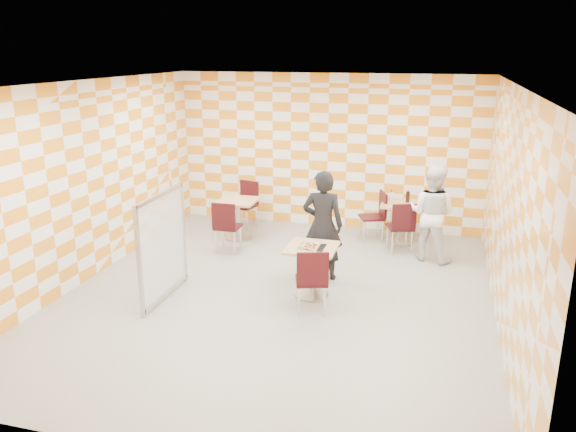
# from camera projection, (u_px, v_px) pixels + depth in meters

# --- Properties ---
(room_shell) EXTENTS (7.00, 7.00, 7.00)m
(room_shell) POSITION_uv_depth(u_px,v_px,m) (288.00, 186.00, 8.22)
(room_shell) COLOR #999993
(room_shell) RESTS_ON ground
(main_table) EXTENTS (0.70, 0.70, 0.75)m
(main_table) POSITION_uv_depth(u_px,v_px,m) (312.00, 262.00, 8.00)
(main_table) COLOR #DBB776
(main_table) RESTS_ON ground
(second_table) EXTENTS (0.70, 0.70, 0.75)m
(second_table) POSITION_uv_depth(u_px,v_px,m) (401.00, 216.00, 10.22)
(second_table) COLOR #DBB776
(second_table) RESTS_ON ground
(empty_table) EXTENTS (0.70, 0.70, 0.75)m
(empty_table) POSITION_uv_depth(u_px,v_px,m) (238.00, 212.00, 10.45)
(empty_table) COLOR #DBB776
(empty_table) RESTS_ON ground
(chair_main_front) EXTENTS (0.53, 0.53, 0.92)m
(chair_main_front) POSITION_uv_depth(u_px,v_px,m) (312.00, 277.00, 7.40)
(chair_main_front) COLOR black
(chair_main_front) RESTS_ON ground
(chair_second_front) EXTENTS (0.54, 0.55, 0.92)m
(chair_second_front) POSITION_uv_depth(u_px,v_px,m) (402.00, 224.00, 9.65)
(chair_second_front) COLOR black
(chair_second_front) RESTS_ON ground
(chair_second_side) EXTENTS (0.56, 0.55, 0.92)m
(chair_second_side) POSITION_uv_depth(u_px,v_px,m) (377.00, 212.00, 10.32)
(chair_second_side) COLOR black
(chair_second_side) RESTS_ON ground
(chair_empty_near) EXTENTS (0.43, 0.44, 0.92)m
(chair_empty_near) POSITION_uv_depth(u_px,v_px,m) (226.00, 223.00, 9.68)
(chair_empty_near) COLOR black
(chair_empty_near) RESTS_ON ground
(chair_empty_far) EXTENTS (0.51, 0.52, 0.92)m
(chair_empty_far) POSITION_uv_depth(u_px,v_px,m) (247.00, 200.00, 11.13)
(chair_empty_far) COLOR black
(chair_empty_far) RESTS_ON ground
(partition) EXTENTS (0.08, 1.38, 1.55)m
(partition) POSITION_uv_depth(u_px,v_px,m) (163.00, 246.00, 7.85)
(partition) COLOR white
(partition) RESTS_ON ground
(man_dark) EXTENTS (0.66, 0.46, 1.71)m
(man_dark) POSITION_uv_depth(u_px,v_px,m) (323.00, 225.00, 8.54)
(man_dark) COLOR black
(man_dark) RESTS_ON ground
(man_white) EXTENTS (0.94, 0.83, 1.62)m
(man_white) POSITION_uv_depth(u_px,v_px,m) (432.00, 213.00, 9.32)
(man_white) COLOR white
(man_white) RESTS_ON ground
(pizza_on_foil) EXTENTS (0.40, 0.40, 0.04)m
(pizza_on_foil) POSITION_uv_depth(u_px,v_px,m) (312.00, 246.00, 7.91)
(pizza_on_foil) COLOR silver
(pizza_on_foil) RESTS_ON main_table
(sport_bottle) EXTENTS (0.06, 0.06, 0.20)m
(sport_bottle) POSITION_uv_depth(u_px,v_px,m) (391.00, 196.00, 10.33)
(sport_bottle) COLOR white
(sport_bottle) RESTS_ON second_table
(soda_bottle) EXTENTS (0.07, 0.07, 0.23)m
(soda_bottle) POSITION_uv_depth(u_px,v_px,m) (408.00, 197.00, 10.19)
(soda_bottle) COLOR black
(soda_bottle) RESTS_ON second_table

